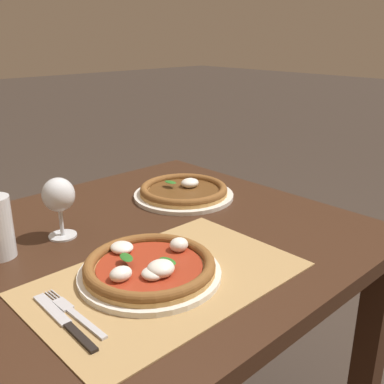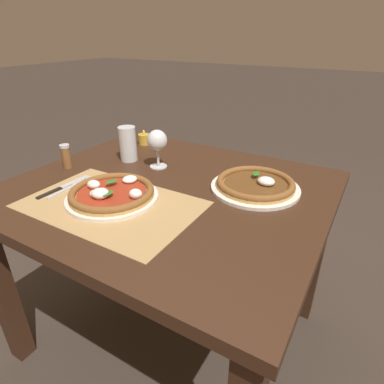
{
  "view_description": "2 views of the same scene",
  "coord_description": "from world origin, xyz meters",
  "px_view_note": "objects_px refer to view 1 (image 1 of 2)",
  "views": [
    {
      "loc": [
        -0.6,
        -0.84,
        1.23
      ],
      "look_at": [
        0.16,
        -0.03,
        0.83
      ],
      "focal_mm": 42.0,
      "sensor_mm": 36.0,
      "label": 1
    },
    {
      "loc": [
        0.6,
        -0.85,
        1.24
      ],
      "look_at": [
        0.17,
        -0.1,
        0.81
      ],
      "focal_mm": 30.0,
      "sensor_mm": 36.0,
      "label": 2
    }
  ],
  "objects_px": {
    "pizza_near": "(150,267)",
    "knife": "(64,321)",
    "wine_glass": "(59,197)",
    "pizza_far": "(184,191)",
    "fork": "(73,313)"
  },
  "relations": [
    {
      "from": "wine_glass",
      "to": "fork",
      "type": "distance_m",
      "value": 0.37
    },
    {
      "from": "fork",
      "to": "pizza_near",
      "type": "bearing_deg",
      "value": 2.9
    },
    {
      "from": "pizza_near",
      "to": "pizza_far",
      "type": "height_order",
      "value": "pizza_near"
    },
    {
      "from": "pizza_far",
      "to": "wine_glass",
      "type": "relative_size",
      "value": 2.0
    },
    {
      "from": "fork",
      "to": "knife",
      "type": "height_order",
      "value": "knife"
    },
    {
      "from": "pizza_near",
      "to": "knife",
      "type": "bearing_deg",
      "value": -174.4
    },
    {
      "from": "pizza_far",
      "to": "fork",
      "type": "distance_m",
      "value": 0.65
    },
    {
      "from": "pizza_near",
      "to": "knife",
      "type": "height_order",
      "value": "pizza_near"
    },
    {
      "from": "pizza_near",
      "to": "fork",
      "type": "height_order",
      "value": "pizza_near"
    },
    {
      "from": "wine_glass",
      "to": "pizza_near",
      "type": "bearing_deg",
      "value": -83.36
    },
    {
      "from": "pizza_near",
      "to": "knife",
      "type": "relative_size",
      "value": 1.39
    },
    {
      "from": "knife",
      "to": "pizza_far",
      "type": "bearing_deg",
      "value": 29.37
    },
    {
      "from": "wine_glass",
      "to": "knife",
      "type": "xyz_separation_m",
      "value": [
        -0.17,
        -0.33,
        -0.1
      ]
    },
    {
      "from": "pizza_far",
      "to": "wine_glass",
      "type": "xyz_separation_m",
      "value": [
        -0.42,
        -0.0,
        0.09
      ]
    },
    {
      "from": "pizza_far",
      "to": "wine_glass",
      "type": "distance_m",
      "value": 0.42
    }
  ]
}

